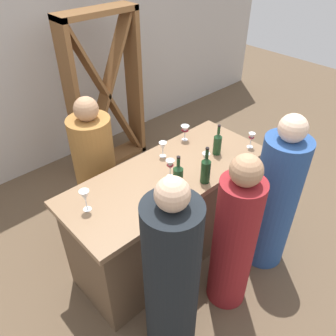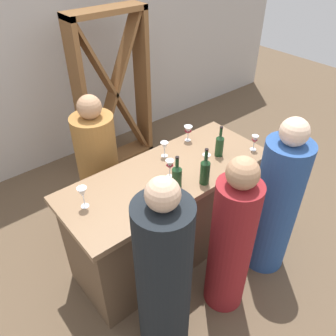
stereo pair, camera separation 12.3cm
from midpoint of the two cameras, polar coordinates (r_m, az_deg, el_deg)
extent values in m
plane|color=brown|center=(3.47, -1.05, -13.56)|extent=(12.00, 12.00, 0.00)
cube|color=#BCB7B2|center=(4.32, -22.16, 17.18)|extent=(8.00, 0.10, 2.80)
cube|color=brown|center=(3.13, -1.14, -8.21)|extent=(1.75, 0.66, 0.91)
cube|color=#8C6B4C|center=(2.81, -1.26, -1.25)|extent=(1.83, 0.74, 0.05)
cube|color=brown|center=(4.04, -16.46, 10.06)|extent=(0.06, 0.28, 1.90)
cube|color=brown|center=(4.44, -6.55, 13.79)|extent=(0.06, 0.28, 1.90)
cube|color=brown|center=(3.93, -13.04, 24.28)|extent=(0.92, 0.28, 0.06)
cube|color=brown|center=(4.67, -9.98, 1.78)|extent=(0.92, 0.28, 0.06)
cube|color=brown|center=(4.22, -11.31, 12.06)|extent=(0.84, 0.20, 1.79)
cube|color=brown|center=(4.22, -11.31, 12.06)|extent=(0.84, 0.20, 1.79)
cylinder|color=#193D1E|center=(2.60, 0.34, -1.68)|extent=(0.08, 0.08, 0.17)
cone|color=#193D1E|center=(2.54, 0.35, 0.09)|extent=(0.08, 0.08, 0.03)
cylinder|color=#193D1E|center=(2.51, 0.36, 1.03)|extent=(0.03, 0.03, 0.07)
cylinder|color=black|center=(2.49, 0.36, 1.81)|extent=(0.03, 0.03, 0.01)
cylinder|color=#193D1E|center=(2.65, 5.01, -0.66)|extent=(0.08, 0.08, 0.19)
cone|color=#193D1E|center=(2.59, 5.14, 1.34)|extent=(0.08, 0.08, 0.04)
cylinder|color=#193D1E|center=(2.55, 5.21, 2.42)|extent=(0.03, 0.03, 0.08)
cylinder|color=black|center=(2.53, 5.27, 3.28)|extent=(0.03, 0.03, 0.01)
cylinder|color=#193D1E|center=(3.00, 7.13, 3.79)|extent=(0.07, 0.07, 0.17)
cone|color=#193D1E|center=(2.94, 7.28, 5.44)|extent=(0.07, 0.07, 0.03)
cylinder|color=#193D1E|center=(2.92, 7.36, 6.32)|extent=(0.03, 0.03, 0.07)
cylinder|color=black|center=(2.90, 7.42, 7.03)|extent=(0.03, 0.03, 0.01)
cylinder|color=white|center=(3.18, 12.53, 3.49)|extent=(0.06, 0.06, 0.00)
cylinder|color=white|center=(3.16, 12.62, 4.03)|extent=(0.01, 0.01, 0.07)
cone|color=white|center=(3.13, 12.79, 5.12)|extent=(0.06, 0.06, 0.07)
cone|color=maroon|center=(3.14, 12.74, 4.80)|extent=(0.05, 0.05, 0.03)
cylinder|color=white|center=(2.83, 4.98, -0.37)|extent=(0.06, 0.06, 0.00)
cylinder|color=white|center=(2.80, 5.02, 0.32)|extent=(0.01, 0.01, 0.08)
cone|color=white|center=(2.75, 5.11, 1.71)|extent=(0.07, 0.07, 0.09)
cylinder|color=white|center=(2.75, -0.92, -1.45)|extent=(0.06, 0.06, 0.00)
cylinder|color=white|center=(2.73, -0.93, -0.79)|extent=(0.01, 0.01, 0.08)
cone|color=white|center=(2.68, -0.95, 0.56)|extent=(0.07, 0.07, 0.08)
cone|color=maroon|center=(2.69, -0.94, 0.16)|extent=(0.06, 0.06, 0.04)
cylinder|color=white|center=(2.55, -14.77, -6.73)|extent=(0.06, 0.06, 0.00)
cylinder|color=white|center=(2.52, -14.92, -6.03)|extent=(0.01, 0.01, 0.08)
cone|color=white|center=(2.46, -15.23, -4.57)|extent=(0.07, 0.07, 0.09)
cylinder|color=white|center=(2.99, -2.04, 2.04)|extent=(0.06, 0.06, 0.00)
cylinder|color=white|center=(2.97, -2.06, 2.59)|extent=(0.01, 0.01, 0.07)
cone|color=white|center=(2.93, -2.09, 3.70)|extent=(0.07, 0.07, 0.07)
cylinder|color=white|center=(3.21, 1.73, 4.80)|extent=(0.06, 0.06, 0.00)
cylinder|color=white|center=(3.19, 1.74, 5.39)|extent=(0.01, 0.01, 0.07)
cone|color=white|center=(3.16, 1.76, 6.52)|extent=(0.08, 0.08, 0.07)
cone|color=maroon|center=(3.17, 1.76, 6.13)|extent=(0.07, 0.07, 0.02)
cylinder|color=maroon|center=(2.71, 9.63, -12.74)|extent=(0.33, 0.33, 1.25)
sphere|color=tan|center=(2.22, 11.52, -0.42)|extent=(0.22, 0.22, 0.22)
cylinder|color=black|center=(2.36, -1.01, -19.27)|extent=(0.46, 0.46, 1.43)
sphere|color=#D8AD8C|center=(1.75, -1.28, -4.46)|extent=(0.20, 0.20, 0.20)
cylinder|color=#284C8C|center=(3.07, 16.27, -5.88)|extent=(0.40, 0.40, 1.32)
sphere|color=beige|center=(2.64, 19.06, 6.32)|extent=(0.22, 0.22, 0.22)
cylinder|color=#9E6B33|center=(3.35, -12.90, -1.58)|extent=(0.44, 0.44, 1.27)
sphere|color=tan|center=(2.97, -14.82, 9.56)|extent=(0.21, 0.21, 0.21)
camera|label=1|loc=(0.06, -91.28, -0.96)|focal=36.21mm
camera|label=2|loc=(0.06, 88.72, 0.96)|focal=36.21mm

